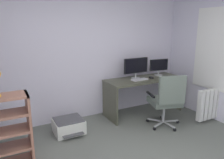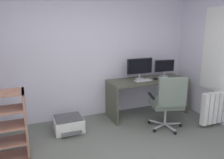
# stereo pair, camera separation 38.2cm
# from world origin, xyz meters

# --- Properties ---
(wall_back) EXTENTS (4.58, 0.10, 2.75)m
(wall_back) POSITION_xyz_m (0.00, 2.32, 1.37)
(wall_back) COLOR silver
(wall_back) RESTS_ON ground
(window_pane) EXTENTS (0.01, 1.12, 1.47)m
(window_pane) POSITION_xyz_m (2.29, 0.92, 1.38)
(window_pane) COLOR white
(window_frame) EXTENTS (0.02, 1.20, 1.55)m
(window_frame) POSITION_xyz_m (2.28, 0.92, 1.38)
(window_frame) COLOR white
(desk) EXTENTS (1.64, 0.62, 0.76)m
(desk) POSITION_xyz_m (1.24, 1.87, 0.57)
(desk) COLOR #4A4B3B
(desk) RESTS_ON ground
(monitor_main) EXTENTS (0.57, 0.18, 0.42)m
(monitor_main) POSITION_xyz_m (1.10, 1.98, 1.01)
(monitor_main) COLOR #B2B5B7
(monitor_main) RESTS_ON desk
(monitor_secondary) EXTENTS (0.44, 0.18, 0.36)m
(monitor_secondary) POSITION_xyz_m (1.70, 1.98, 0.97)
(monitor_secondary) COLOR #B2B5B7
(monitor_secondary) RESTS_ON desk
(keyboard) EXTENTS (0.35, 0.15, 0.02)m
(keyboard) POSITION_xyz_m (1.08, 1.81, 0.77)
(keyboard) COLOR silver
(keyboard) RESTS_ON desk
(computer_mouse) EXTENTS (0.08, 0.11, 0.03)m
(computer_mouse) POSITION_xyz_m (1.37, 1.80, 0.77)
(computer_mouse) COLOR black
(computer_mouse) RESTS_ON desk
(office_chair) EXTENTS (0.66, 0.67, 1.00)m
(office_chair) POSITION_xyz_m (1.19, 1.11, 0.55)
(office_chair) COLOR #B7BABC
(office_chair) RESTS_ON ground
(printer) EXTENTS (0.50, 0.52, 0.26)m
(printer) POSITION_xyz_m (-0.44, 1.75, 0.13)
(printer) COLOR silver
(printer) RESTS_ON ground
(radiator) EXTENTS (0.76, 0.10, 0.59)m
(radiator) POSITION_xyz_m (2.19, 0.92, 0.36)
(radiator) COLOR white
(radiator) RESTS_ON ground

